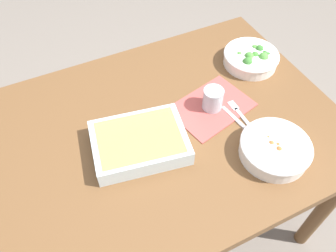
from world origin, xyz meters
The scene contains 9 objects.
ground_plane centered at (0.00, 0.00, 0.00)m, with size 6.00×6.00×0.00m, color slate.
dining_table centered at (0.00, 0.00, 0.65)m, with size 1.20×0.90×0.74m.
placemat centered at (0.18, 0.01, 0.74)m, with size 0.28×0.20×0.00m, color #B24C47.
stew_bowl centered at (0.25, -0.26, 0.77)m, with size 0.23×0.23×0.06m.
broccoli_bowl centered at (0.44, 0.15, 0.77)m, with size 0.22×0.22×0.07m.
baking_dish centered at (-0.12, -0.04, 0.77)m, with size 0.33×0.27×0.06m.
drink_cup centered at (0.18, 0.01, 0.78)m, with size 0.07×0.07×0.08m.
spoon_by_stew centered at (0.23, -0.12, 0.74)m, with size 0.05×0.18×0.01m.
fork_on_table centered at (0.25, -0.07, 0.74)m, with size 0.02×0.18×0.01m.
Camera 1 is at (-0.32, -0.67, 1.65)m, focal length 36.13 mm.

